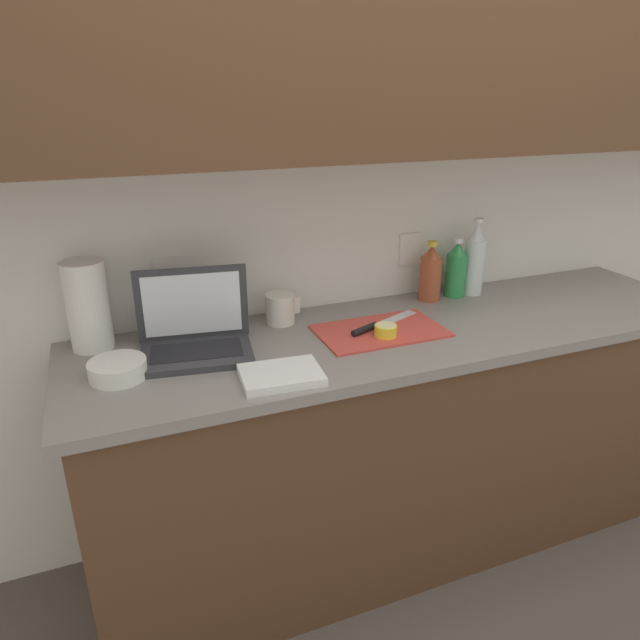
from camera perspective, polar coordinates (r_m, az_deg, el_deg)
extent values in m
plane|color=#564C47|center=(2.41, 7.97, -20.30)|extent=(12.00, 12.00, 0.00)
cube|color=white|center=(2.10, 5.36, 13.29)|extent=(5.20, 0.06, 2.60)
cube|color=white|center=(1.91, -14.98, 4.33)|extent=(0.09, 0.01, 0.12)
cube|color=white|center=(2.19, 9.00, 7.06)|extent=(0.09, 0.01, 0.12)
cube|color=brown|center=(1.92, 8.75, 26.40)|extent=(4.42, 0.32, 0.70)
cube|color=brown|center=(2.15, 8.54, -11.92)|extent=(2.18, 0.56, 0.85)
cube|color=gray|center=(1.94, 9.27, -1.10)|extent=(2.25, 0.60, 0.03)
cube|color=#9EA3A8|center=(2.49, 25.47, 0.66)|extent=(0.47, 0.39, 0.16)
cube|color=#333338|center=(1.73, -12.22, -3.32)|extent=(0.35, 0.27, 0.02)
cube|color=black|center=(1.73, -12.25, -2.99)|extent=(0.28, 0.17, 0.00)
cube|color=#333338|center=(1.79, -12.65, 1.61)|extent=(0.33, 0.06, 0.23)
cube|color=white|center=(1.78, -12.64, 1.54)|extent=(0.29, 0.05, 0.19)
cube|color=#D1473D|center=(1.87, 6.08, -1.12)|extent=(0.41, 0.25, 0.01)
cube|color=silver|center=(1.96, 7.45, 0.12)|extent=(0.20, 0.11, 0.00)
cylinder|color=black|center=(1.85, 4.44, -0.86)|extent=(0.11, 0.06, 0.02)
cylinder|color=yellow|center=(1.82, 6.57, -1.05)|extent=(0.07, 0.07, 0.04)
cylinder|color=#F4EAA3|center=(1.82, 6.60, -0.50)|extent=(0.06, 0.06, 0.00)
cylinder|color=silver|center=(2.27, 15.12, 5.14)|extent=(0.08, 0.08, 0.21)
cone|color=silver|center=(2.23, 15.47, 8.52)|extent=(0.07, 0.07, 0.06)
cylinder|color=white|center=(2.22, 15.58, 9.55)|extent=(0.03, 0.03, 0.02)
cylinder|color=#2D934C|center=(2.23, 13.37, 4.35)|extent=(0.08, 0.08, 0.16)
cone|color=#2D934C|center=(2.20, 13.61, 6.94)|extent=(0.07, 0.07, 0.05)
cylinder|color=white|center=(2.19, 13.68, 7.74)|extent=(0.03, 0.03, 0.02)
cylinder|color=#A34C2D|center=(2.17, 10.93, 4.05)|extent=(0.08, 0.08, 0.16)
cone|color=#A34C2D|center=(2.14, 11.13, 6.69)|extent=(0.07, 0.07, 0.05)
cylinder|color=gold|center=(2.13, 11.19, 7.50)|extent=(0.04, 0.04, 0.02)
cylinder|color=silver|center=(1.93, -4.02, 1.13)|extent=(0.10, 0.10, 0.10)
cube|color=silver|center=(1.94, -2.35, 1.51)|extent=(0.02, 0.01, 0.06)
cylinder|color=white|center=(1.67, -19.57, -4.66)|extent=(0.16, 0.16, 0.05)
cylinder|color=white|center=(1.84, -22.21, 1.34)|extent=(0.12, 0.12, 0.27)
cube|color=white|center=(1.57, -3.90, -5.51)|extent=(0.23, 0.18, 0.02)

